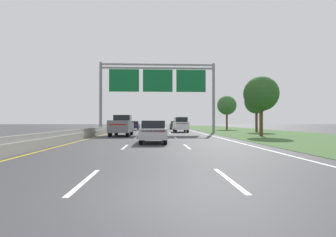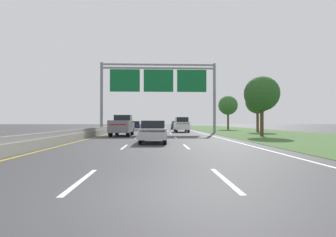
{
  "view_description": "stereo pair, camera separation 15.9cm",
  "coord_description": "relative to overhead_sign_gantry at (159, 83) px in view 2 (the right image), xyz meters",
  "views": [
    {
      "loc": [
        -0.08,
        -5.34,
        1.51
      ],
      "look_at": [
        0.99,
        16.01,
        1.75
      ],
      "focal_mm": 28.33,
      "sensor_mm": 36.0,
      "label": 1
    },
    {
      "loc": [
        0.08,
        -5.35,
        1.51
      ],
      "look_at": [
        0.99,
        16.01,
        1.75
      ],
      "focal_mm": 28.33,
      "sensor_mm": 36.0,
      "label": 2
    }
  ],
  "objects": [
    {
      "name": "ground_plane",
      "position": [
        -0.3,
        5.99,
        -6.47
      ],
      "size": [
        220.0,
        220.0,
        0.0
      ],
      "primitive_type": "plane",
      "color": "#3D3D3F"
    },
    {
      "name": "lane_striping",
      "position": [
        -0.3,
        5.54,
        -6.46
      ],
      "size": [
        11.96,
        106.0,
        0.01
      ],
      "color": "white",
      "rests_on": "ground"
    },
    {
      "name": "grass_verge_right",
      "position": [
        13.65,
        5.99,
        -6.46
      ],
      "size": [
        14.0,
        110.0,
        0.02
      ],
      "primitive_type": "cube",
      "color": "#3D602D",
      "rests_on": "ground"
    },
    {
      "name": "median_barrier_concrete",
      "position": [
        -6.9,
        5.99,
        -6.11
      ],
      "size": [
        0.6,
        110.0,
        0.85
      ],
      "color": "gray",
      "rests_on": "ground"
    },
    {
      "name": "overhead_sign_gantry",
      "position": [
        0.0,
        0.0,
        0.0
      ],
      "size": [
        15.06,
        0.42,
        9.15
      ],
      "color": "gray",
      "rests_on": "ground"
    },
    {
      "name": "pickup_truck_grey",
      "position": [
        -3.86,
        -6.36,
        -5.39
      ],
      "size": [
        2.11,
        5.44,
        2.2
      ],
      "rotation": [
        0.0,
        0.0,
        1.55
      ],
      "color": "slate",
      "rests_on": "ground"
    },
    {
      "name": "car_darkgreen_right_lane_sedan",
      "position": [
        3.58,
        18.13,
        -5.65
      ],
      "size": [
        1.84,
        4.41,
        1.57
      ],
      "rotation": [
        0.0,
        0.0,
        1.57
      ],
      "color": "#193D23",
      "rests_on": "ground"
    },
    {
      "name": "car_white_right_lane_suv",
      "position": [
        3.3,
        3.29,
        -5.37
      ],
      "size": [
        1.94,
        4.72,
        2.11
      ],
      "rotation": [
        0.0,
        0.0,
        1.58
      ],
      "color": "silver",
      "rests_on": "ground"
    },
    {
      "name": "car_navy_left_lane_sedan",
      "position": [
        -4.03,
        12.66,
        -5.65
      ],
      "size": [
        1.86,
        4.42,
        1.57
      ],
      "rotation": [
        0.0,
        0.0,
        1.58
      ],
      "color": "#161E47",
      "rests_on": "ground"
    },
    {
      "name": "car_silver_centre_lane_sedan",
      "position": [
        -0.48,
        -15.56,
        -5.65
      ],
      "size": [
        1.85,
        4.41,
        1.57
      ],
      "rotation": [
        0.0,
        0.0,
        1.56
      ],
      "color": "#B2B5BA",
      "rests_on": "ground"
    },
    {
      "name": "roadside_tree_near",
      "position": [
        10.48,
        -7.82,
        -2.14
      ],
      "size": [
        3.55,
        3.55,
        6.13
      ],
      "color": "#4C3823",
      "rests_on": "ground"
    },
    {
      "name": "roadside_tree_mid",
      "position": [
        14.1,
        2.68,
        -2.18
      ],
      "size": [
        3.36,
        3.36,
        6.0
      ],
      "color": "#4C3823",
      "rests_on": "ground"
    },
    {
      "name": "roadside_tree_far",
      "position": [
        13.12,
        14.69,
        -1.94
      ],
      "size": [
        3.58,
        3.58,
        6.35
      ],
      "color": "#4C3823",
      "rests_on": "ground"
    }
  ]
}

